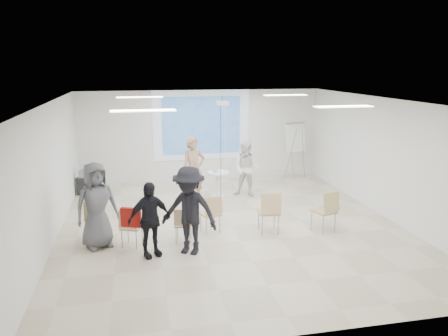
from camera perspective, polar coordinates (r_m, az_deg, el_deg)
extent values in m
cube|color=beige|center=(10.68, 0.88, -7.78)|extent=(8.00, 9.00, 0.10)
cube|color=white|center=(9.99, 0.94, 9.05)|extent=(8.00, 9.00, 0.10)
cube|color=silver|center=(14.62, -2.98, 4.27)|extent=(8.00, 0.10, 3.00)
cube|color=silver|center=(10.16, -21.99, -0.71)|extent=(0.10, 9.00, 3.00)
cube|color=silver|center=(11.77, 20.54, 1.22)|extent=(0.10, 9.00, 3.00)
cube|color=silver|center=(14.50, -2.96, 5.60)|extent=(3.20, 0.01, 2.30)
cube|color=#3368AE|center=(14.49, -2.95, 5.59)|extent=(2.60, 0.01, 1.90)
cylinder|color=white|center=(12.86, -0.77, -3.71)|extent=(0.60, 0.60, 0.05)
cylinder|color=white|center=(12.77, -0.77, -2.23)|extent=(0.16, 0.16, 0.69)
cylinder|color=white|center=(12.67, -0.78, -0.61)|extent=(0.81, 0.81, 0.04)
cube|color=silver|center=(12.63, -0.56, -0.54)|extent=(0.23, 0.17, 0.01)
cube|color=#4195C4|center=(12.74, -1.12, -0.37)|extent=(0.21, 0.25, 0.02)
imported|color=tan|center=(12.24, -3.98, 0.33)|extent=(0.87, 0.70, 2.10)
imported|color=white|center=(12.76, 2.98, 0.29)|extent=(1.12, 1.05, 1.84)
cube|color=white|center=(12.43, -3.33, 2.12)|extent=(0.07, 0.12, 0.04)
cube|color=white|center=(12.89, 1.94, 1.89)|extent=(0.08, 0.11, 0.04)
cube|color=tan|center=(10.05, -16.29, -6.51)|extent=(0.47, 0.47, 0.04)
cube|color=tan|center=(9.77, -16.57, -5.47)|extent=(0.45, 0.12, 0.42)
cylinder|color=gray|center=(10.00, -17.37, -8.18)|extent=(0.02, 0.02, 0.46)
cylinder|color=#909398|center=(9.94, -15.32, -8.16)|extent=(0.02, 0.02, 0.46)
cylinder|color=#919399|center=(10.33, -17.05, -7.46)|extent=(0.02, 0.02, 0.46)
cylinder|color=gray|center=(10.28, -15.06, -7.44)|extent=(0.02, 0.02, 0.46)
cube|color=tan|center=(9.59, -11.97, -7.54)|extent=(0.52, 0.52, 0.04)
cube|color=tan|center=(9.34, -12.49, -6.58)|extent=(0.40, 0.23, 0.38)
cylinder|color=gray|center=(9.59, -13.18, -9.00)|extent=(0.03, 0.03, 0.42)
cylinder|color=gray|center=(9.47, -11.37, -9.20)|extent=(0.03, 0.03, 0.42)
cylinder|color=gray|center=(9.86, -12.42, -8.32)|extent=(0.03, 0.03, 0.42)
cylinder|color=gray|center=(9.75, -10.66, -8.50)|extent=(0.03, 0.03, 0.42)
cube|color=tan|center=(9.65, -5.32, -7.35)|extent=(0.44, 0.44, 0.04)
cube|color=tan|center=(9.41, -5.46, -6.48)|extent=(0.38, 0.15, 0.35)
cylinder|color=gray|center=(9.60, -6.28, -8.78)|extent=(0.02, 0.02, 0.39)
cylinder|color=gray|center=(9.57, -4.48, -8.81)|extent=(0.02, 0.02, 0.39)
cylinder|color=gray|center=(9.88, -6.08, -8.13)|extent=(0.02, 0.02, 0.39)
cylinder|color=gray|center=(9.85, -4.33, -8.16)|extent=(0.02, 0.02, 0.39)
cube|color=tan|center=(10.13, -1.84, -5.99)|extent=(0.51, 0.51, 0.04)
cube|color=tan|center=(9.87, -1.37, -4.97)|extent=(0.43, 0.19, 0.40)
cylinder|color=#92949A|center=(9.99, -2.31, -7.65)|extent=(0.03, 0.03, 0.44)
cylinder|color=gray|center=(10.13, -0.55, -7.35)|extent=(0.03, 0.03, 0.44)
cylinder|color=gray|center=(10.28, -3.08, -7.04)|extent=(0.03, 0.03, 0.44)
cylinder|color=gray|center=(10.41, -1.36, -6.76)|extent=(0.03, 0.03, 0.44)
cube|color=tan|center=(10.13, 5.85, -5.74)|extent=(0.49, 0.49, 0.04)
cube|color=tan|center=(9.84, 6.20, -4.64)|extent=(0.47, 0.12, 0.44)
cylinder|color=gray|center=(10.01, 5.02, -7.52)|extent=(0.03, 0.03, 0.49)
cylinder|color=gray|center=(10.09, 7.11, -7.38)|extent=(0.03, 0.03, 0.49)
cylinder|color=gray|center=(10.35, 4.55, -6.79)|extent=(0.03, 0.03, 0.49)
cylinder|color=gray|center=(10.43, 6.57, -6.67)|extent=(0.03, 0.03, 0.49)
cube|color=tan|center=(10.39, 12.90, -5.51)|extent=(0.59, 0.59, 0.04)
cube|color=#D0B878|center=(10.16, 13.85, -4.36)|extent=(0.47, 0.24, 0.44)
cylinder|color=gray|center=(10.23, 12.79, -7.34)|extent=(0.03, 0.03, 0.49)
cylinder|color=gray|center=(10.48, 14.29, -6.91)|extent=(0.03, 0.03, 0.49)
cylinder|color=gray|center=(10.48, 11.36, -6.75)|extent=(0.03, 0.03, 0.49)
cylinder|color=gray|center=(10.73, 12.86, -6.35)|extent=(0.03, 0.03, 0.49)
cube|color=maroon|center=(9.28, -12.06, -6.33)|extent=(0.43, 0.25, 0.41)
imported|color=black|center=(9.66, -5.34, -7.15)|extent=(0.33, 0.27, 0.02)
imported|color=black|center=(8.87, -9.74, -5.97)|extent=(1.19, 0.96, 1.78)
imported|color=black|center=(8.87, -4.59, -4.83)|extent=(1.53, 1.31, 2.07)
imported|color=#57575C|center=(9.53, -16.36, -4.07)|extent=(1.19, 1.03, 2.07)
cylinder|color=gray|center=(14.64, 8.68, 1.79)|extent=(0.37, 0.15, 1.78)
cylinder|color=gray|center=(14.91, 10.31, 1.94)|extent=(0.29, 0.28, 1.78)
cylinder|color=gray|center=(15.04, 8.83, 2.09)|extent=(0.11, 0.40, 1.78)
cube|color=white|center=(14.77, 9.33, 4.06)|extent=(0.73, 0.35, 1.00)
cube|color=#95989D|center=(14.74, 9.31, 5.82)|extent=(0.72, 0.21, 0.07)
cube|color=black|center=(13.74, -17.49, -2.13)|extent=(0.58, 0.50, 0.50)
cube|color=gray|center=(13.65, -17.60, -0.67)|extent=(0.41, 0.37, 0.22)
cylinder|color=black|center=(13.74, -18.41, -3.28)|extent=(0.07, 0.07, 0.06)
cylinder|color=black|center=(13.61, -16.83, -3.33)|extent=(0.07, 0.07, 0.06)
cylinder|color=black|center=(14.01, -18.00, -2.94)|extent=(0.07, 0.07, 0.06)
cylinder|color=black|center=(13.88, -16.44, -2.97)|extent=(0.07, 0.07, 0.06)
cube|color=white|center=(11.49, -0.22, 8.46)|extent=(0.30, 0.25, 0.10)
cylinder|color=gray|center=(11.48, -0.22, 9.01)|extent=(0.04, 0.04, 0.14)
cylinder|color=black|center=(11.61, -0.43, 1.35)|extent=(0.01, 0.01, 2.77)
cylinder|color=white|center=(11.61, 0.08, 1.35)|extent=(0.01, 0.01, 2.77)
cube|color=white|center=(11.75, -10.93, 9.06)|extent=(1.20, 0.30, 0.02)
cube|color=white|center=(12.47, 8.02, 9.41)|extent=(1.20, 0.30, 0.02)
cube|color=white|center=(8.26, -10.50, 7.38)|extent=(1.20, 0.30, 0.02)
cube|color=white|center=(9.26, 15.32, 7.75)|extent=(1.20, 0.30, 0.02)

